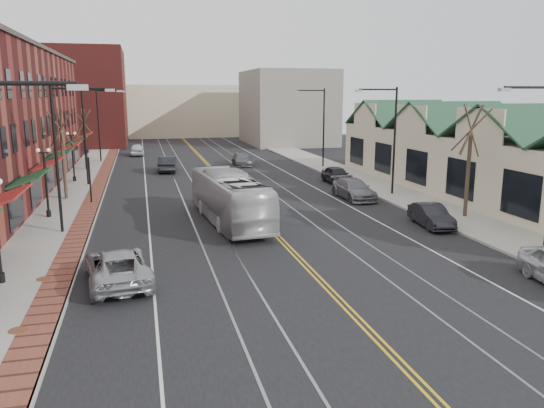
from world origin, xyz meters
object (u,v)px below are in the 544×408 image
transit_bus (230,198)px  parked_car_b (431,216)px  parked_car_c (354,189)px  parked_car_d (337,175)px  parked_suv (118,266)px

transit_bus → parked_car_b: bearing=156.2°
parked_car_c → parked_car_d: bearing=78.7°
transit_bus → parked_car_b: 11.95m
transit_bus → parked_car_d: bearing=-139.3°
transit_bus → parked_suv: (-6.19, -9.20, -0.78)m
parked_car_b → parked_car_d: bearing=96.6°
parked_car_d → transit_bus: bearing=-133.3°
transit_bus → parked_car_c: size_ratio=2.15×
parked_suv → parked_car_d: bearing=-137.4°
parked_suv → parked_car_b: parked_suv is taller
parked_car_b → parked_car_d: 15.49m
parked_suv → parked_car_d: parked_car_d is taller
parked_suv → transit_bus: bearing=-131.4°
parked_suv → parked_car_c: parked_car_c is taller
transit_bus → parked_suv: transit_bus is taller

